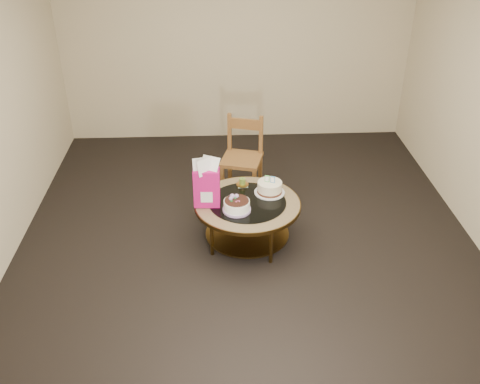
{
  "coord_description": "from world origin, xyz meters",
  "views": [
    {
      "loc": [
        -0.28,
        -4.31,
        3.15
      ],
      "look_at": [
        -0.07,
        0.02,
        0.56
      ],
      "focal_mm": 40.0,
      "sensor_mm": 36.0,
      "label": 1
    }
  ],
  "objects_px": {
    "cream_cake": "(270,188)",
    "dining_chair": "(242,157)",
    "coffee_table": "(247,209)",
    "gift_bag": "(207,183)",
    "decorated_cake": "(237,206)"
  },
  "relations": [
    {
      "from": "cream_cake",
      "to": "dining_chair",
      "type": "xyz_separation_m",
      "value": [
        -0.22,
        0.78,
        -0.06
      ]
    },
    {
      "from": "coffee_table",
      "to": "gift_bag",
      "type": "distance_m",
      "value": 0.5
    },
    {
      "from": "decorated_cake",
      "to": "cream_cake",
      "type": "xyz_separation_m",
      "value": [
        0.33,
        0.3,
        0.01
      ]
    },
    {
      "from": "cream_cake",
      "to": "dining_chair",
      "type": "distance_m",
      "value": 0.81
    },
    {
      "from": "decorated_cake",
      "to": "dining_chair",
      "type": "xyz_separation_m",
      "value": [
        0.11,
        1.08,
        -0.05
      ]
    },
    {
      "from": "decorated_cake",
      "to": "dining_chair",
      "type": "height_order",
      "value": "dining_chair"
    },
    {
      "from": "decorated_cake",
      "to": "gift_bag",
      "type": "distance_m",
      "value": 0.35
    },
    {
      "from": "coffee_table",
      "to": "decorated_cake",
      "type": "xyz_separation_m",
      "value": [
        -0.11,
        -0.15,
        0.13
      ]
    },
    {
      "from": "cream_cake",
      "to": "gift_bag",
      "type": "height_order",
      "value": "gift_bag"
    },
    {
      "from": "gift_bag",
      "to": "dining_chair",
      "type": "height_order",
      "value": "gift_bag"
    },
    {
      "from": "cream_cake",
      "to": "coffee_table",
      "type": "bearing_deg",
      "value": -125.03
    },
    {
      "from": "decorated_cake",
      "to": "gift_bag",
      "type": "xyz_separation_m",
      "value": [
        -0.27,
        0.12,
        0.19
      ]
    },
    {
      "from": "decorated_cake",
      "to": "gift_bag",
      "type": "relative_size",
      "value": 0.55
    },
    {
      "from": "coffee_table",
      "to": "dining_chair",
      "type": "xyz_separation_m",
      "value": [
        0.0,
        0.94,
        0.08
      ]
    },
    {
      "from": "cream_cake",
      "to": "gift_bag",
      "type": "bearing_deg",
      "value": -142.88
    }
  ]
}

